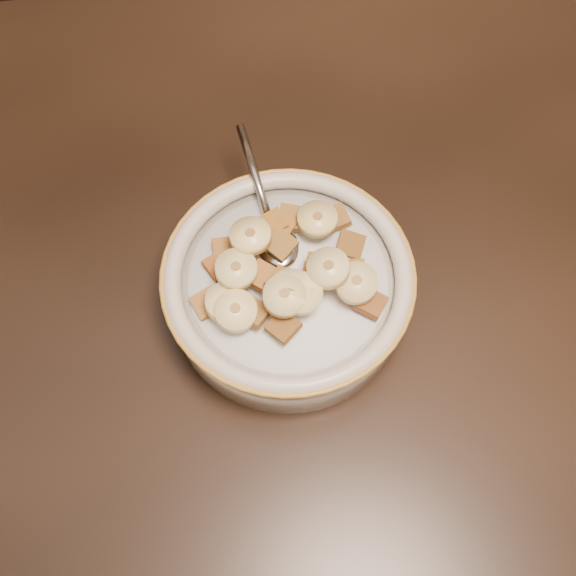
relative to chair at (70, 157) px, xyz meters
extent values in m
cube|color=#422816|center=(0.02, -0.49, -0.49)|extent=(4.00, 4.50, 0.10)
cube|color=black|center=(0.00, 0.00, 0.00)|extent=(0.51, 0.51, 0.88)
cylinder|color=#B7B09A|center=(0.26, -0.42, 0.33)|extent=(0.18, 0.18, 0.04)
cylinder|color=white|center=(0.26, -0.42, 0.36)|extent=(0.15, 0.15, 0.00)
ellipsoid|color=#939495|center=(0.26, -0.39, 0.36)|extent=(0.04, 0.05, 0.01)
cube|color=brown|center=(0.26, -0.38, 0.37)|extent=(0.03, 0.03, 0.01)
cube|color=brown|center=(0.25, -0.42, 0.37)|extent=(0.03, 0.03, 0.01)
cube|color=brown|center=(0.26, -0.40, 0.37)|extent=(0.03, 0.03, 0.01)
cube|color=brown|center=(0.26, -0.46, 0.37)|extent=(0.03, 0.03, 0.01)
cube|color=olive|center=(0.31, -0.37, 0.36)|extent=(0.03, 0.02, 0.01)
cube|color=olive|center=(0.23, -0.44, 0.37)|extent=(0.03, 0.03, 0.01)
cube|color=brown|center=(0.21, -0.43, 0.36)|extent=(0.03, 0.03, 0.01)
cube|color=brown|center=(0.26, -0.37, 0.37)|extent=(0.03, 0.03, 0.01)
cube|color=brown|center=(0.20, -0.43, 0.36)|extent=(0.03, 0.03, 0.01)
cube|color=brown|center=(0.32, -0.45, 0.36)|extent=(0.03, 0.03, 0.01)
cube|color=brown|center=(0.29, -0.42, 0.37)|extent=(0.03, 0.03, 0.01)
cube|color=brown|center=(0.28, -0.43, 0.38)|extent=(0.02, 0.03, 0.01)
cube|color=brown|center=(0.22, -0.39, 0.36)|extent=(0.02, 0.02, 0.01)
cube|color=#8E5E1A|center=(0.23, -0.40, 0.37)|extent=(0.03, 0.03, 0.01)
cube|color=brown|center=(0.32, -0.40, 0.36)|extent=(0.03, 0.03, 0.01)
cube|color=brown|center=(0.26, -0.43, 0.38)|extent=(0.03, 0.03, 0.01)
cube|color=brown|center=(0.31, -0.42, 0.36)|extent=(0.02, 0.02, 0.01)
cube|color=brown|center=(0.21, -0.40, 0.36)|extent=(0.03, 0.03, 0.01)
cube|color=brown|center=(0.24, -0.45, 0.37)|extent=(0.03, 0.03, 0.01)
cube|color=brown|center=(0.27, -0.37, 0.37)|extent=(0.03, 0.03, 0.01)
cylinder|color=#D8C668|center=(0.29, -0.38, 0.37)|extent=(0.04, 0.04, 0.01)
cylinder|color=#D9C983|center=(0.23, -0.42, 0.38)|extent=(0.04, 0.04, 0.01)
cylinder|color=tan|center=(0.24, -0.39, 0.38)|extent=(0.04, 0.04, 0.02)
cylinder|color=#FFDB91|center=(0.26, -0.44, 0.38)|extent=(0.04, 0.04, 0.01)
cylinder|color=beige|center=(0.22, -0.45, 0.38)|extent=(0.04, 0.04, 0.01)
cylinder|color=beige|center=(0.31, -0.44, 0.38)|extent=(0.04, 0.04, 0.01)
cylinder|color=#FEE9A8|center=(0.22, -0.44, 0.37)|extent=(0.04, 0.04, 0.01)
cylinder|color=#DED586|center=(0.26, -0.44, 0.38)|extent=(0.04, 0.04, 0.01)
cylinder|color=#E5D582|center=(0.29, -0.43, 0.39)|extent=(0.04, 0.04, 0.02)
cylinder|color=beige|center=(0.27, -0.44, 0.38)|extent=(0.04, 0.04, 0.02)
camera|label=1|loc=(0.23, -0.67, 0.85)|focal=45.00mm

